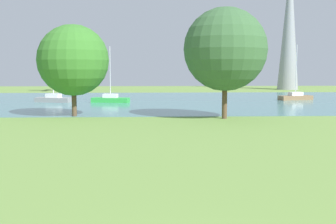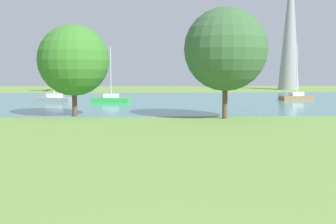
{
  "view_description": "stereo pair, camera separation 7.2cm",
  "coord_description": "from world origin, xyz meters",
  "px_view_note": "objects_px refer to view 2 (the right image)",
  "views": [
    {
      "loc": [
        -1.04,
        -7.3,
        4.18
      ],
      "look_at": [
        0.1,
        18.25,
        1.61
      ],
      "focal_mm": 44.87,
      "sensor_mm": 36.0,
      "label": 1
    },
    {
      "loc": [
        -0.97,
        -7.3,
        4.18
      ],
      "look_at": [
        0.1,
        18.25,
        1.61
      ],
      "focal_mm": 44.87,
      "sensor_mm": 36.0,
      "label": 2
    }
  ],
  "objects_px": {
    "tree_mid_shore": "(74,60)",
    "sailboat_green": "(111,99)",
    "sailboat_gray": "(54,99)",
    "electricity_pylon": "(290,23)",
    "sailboat_brown": "(296,97)",
    "tree_east_far": "(226,49)"
  },
  "relations": [
    {
      "from": "sailboat_green",
      "to": "electricity_pylon",
      "type": "relative_size",
      "value": 0.26
    },
    {
      "from": "electricity_pylon",
      "to": "sailboat_brown",
      "type": "bearing_deg",
      "value": -106.48
    },
    {
      "from": "sailboat_green",
      "to": "sailboat_gray",
      "type": "bearing_deg",
      "value": 174.78
    },
    {
      "from": "sailboat_gray",
      "to": "electricity_pylon",
      "type": "xyz_separation_m",
      "value": [
        41.98,
        33.73,
        13.58
      ]
    },
    {
      "from": "sailboat_gray",
      "to": "sailboat_brown",
      "type": "distance_m",
      "value": 32.87
    },
    {
      "from": "sailboat_brown",
      "to": "sailboat_green",
      "type": "bearing_deg",
      "value": -172.63
    },
    {
      "from": "sailboat_gray",
      "to": "tree_east_far",
      "type": "height_order",
      "value": "tree_east_far"
    },
    {
      "from": "sailboat_brown",
      "to": "electricity_pylon",
      "type": "relative_size",
      "value": 0.27
    },
    {
      "from": "sailboat_brown",
      "to": "electricity_pylon",
      "type": "height_order",
      "value": "electricity_pylon"
    },
    {
      "from": "sailboat_gray",
      "to": "sailboat_green",
      "type": "bearing_deg",
      "value": -5.22
    },
    {
      "from": "tree_east_far",
      "to": "electricity_pylon",
      "type": "height_order",
      "value": "electricity_pylon"
    },
    {
      "from": "sailboat_gray",
      "to": "tree_mid_shore",
      "type": "height_order",
      "value": "tree_mid_shore"
    },
    {
      "from": "tree_east_far",
      "to": "electricity_pylon",
      "type": "relative_size",
      "value": 0.34
    },
    {
      "from": "sailboat_green",
      "to": "tree_east_far",
      "type": "relative_size",
      "value": 0.75
    },
    {
      "from": "tree_east_far",
      "to": "sailboat_brown",
      "type": "bearing_deg",
      "value": 57.4
    },
    {
      "from": "sailboat_brown",
      "to": "electricity_pylon",
      "type": "xyz_separation_m",
      "value": [
        9.21,
        31.12,
        13.56
      ]
    },
    {
      "from": "sailboat_gray",
      "to": "sailboat_brown",
      "type": "xyz_separation_m",
      "value": [
        32.77,
        2.61,
        0.02
      ]
    },
    {
      "from": "tree_east_far",
      "to": "electricity_pylon",
      "type": "distance_m",
      "value": 58.24
    },
    {
      "from": "tree_mid_shore",
      "to": "sailboat_green",
      "type": "bearing_deg",
      "value": 83.49
    },
    {
      "from": "sailboat_green",
      "to": "electricity_pylon",
      "type": "xyz_separation_m",
      "value": [
        34.58,
        34.4,
        13.57
      ]
    },
    {
      "from": "sailboat_brown",
      "to": "tree_east_far",
      "type": "distance_m",
      "value": 26.36
    },
    {
      "from": "sailboat_gray",
      "to": "sailboat_green",
      "type": "height_order",
      "value": "sailboat_green"
    }
  ]
}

